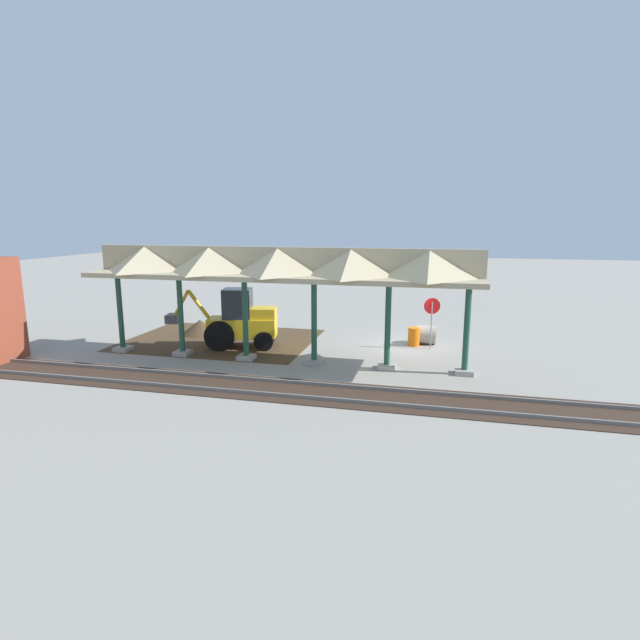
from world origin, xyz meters
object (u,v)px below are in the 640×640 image
traffic_barrel (414,337)px  backhoe (239,321)px  concrete_pipe (426,335)px  stop_sign (432,312)px

traffic_barrel → backhoe: bearing=15.2°
concrete_pipe → traffic_barrel: size_ratio=1.06×
concrete_pipe → traffic_barrel: 0.76m
stop_sign → backhoe: 9.08m
backhoe → concrete_pipe: 9.10m
stop_sign → concrete_pipe: 1.65m
stop_sign → backhoe: (8.90, 1.76, -0.50)m
stop_sign → backhoe: size_ratio=0.46×
backhoe → concrete_pipe: size_ratio=5.58×
stop_sign → concrete_pipe: (0.25, -0.97, -1.31)m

